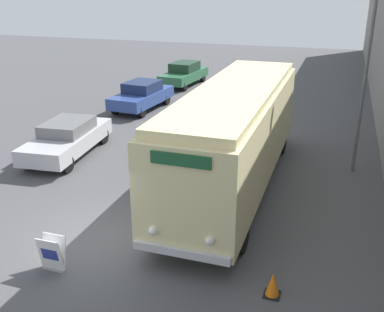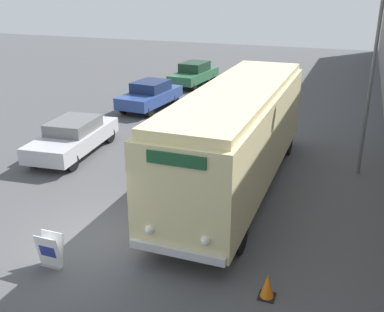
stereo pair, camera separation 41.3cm
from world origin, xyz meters
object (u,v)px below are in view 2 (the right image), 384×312
object	(u,v)px
parked_car_near	(73,136)
parked_car_mid	(150,95)
streetlamp	(376,46)
traffic_cone	(267,286)
sign_board	(50,251)
vintage_bus	(238,133)
parked_car_far	(194,74)

from	to	relation	value
parked_car_near	parked_car_mid	world-z (taller)	parked_car_mid
streetlamp	traffic_cone	bearing A→B (deg)	-101.94
streetlamp	parked_car_mid	distance (m)	12.54
sign_board	parked_car_near	xyz separation A→B (m)	(-3.87, 6.67, 0.29)
sign_board	streetlamp	size ratio (longest dim) A/B	0.12
vintage_bus	parked_car_mid	xyz separation A→B (m)	(-6.94, 8.04, -1.15)
streetlamp	traffic_cone	xyz separation A→B (m)	(-1.67, -7.88, -4.17)
parked_car_near	vintage_bus	bearing A→B (deg)	-12.35
sign_board	parked_car_far	bearing A→B (deg)	100.73
streetlamp	parked_car_near	bearing A→B (deg)	-169.93
streetlamp	parked_car_far	distance (m)	16.22
vintage_bus	parked_car_near	world-z (taller)	vintage_bus
parked_car_far	vintage_bus	bearing A→B (deg)	-59.90
parked_car_near	streetlamp	bearing A→B (deg)	4.48
vintage_bus	parked_car_near	size ratio (longest dim) A/B	2.18
sign_board	parked_car_near	bearing A→B (deg)	120.15
sign_board	parked_car_near	distance (m)	7.72
traffic_cone	parked_car_mid	bearing A→B (deg)	124.41
parked_car_mid	parked_car_far	distance (m)	6.38
vintage_bus	streetlamp	world-z (taller)	streetlamp
streetlamp	parked_car_near	size ratio (longest dim) A/B	1.46
vintage_bus	sign_board	size ratio (longest dim) A/B	11.94
sign_board	vintage_bus	bearing A→B (deg)	63.21
sign_board	traffic_cone	distance (m)	5.12
streetlamp	traffic_cone	distance (m)	9.07
streetlamp	parked_car_far	world-z (taller)	streetlamp
parked_car_near	parked_car_far	world-z (taller)	parked_car_far
parked_car_mid	streetlamp	bearing A→B (deg)	-21.79
streetlamp	parked_car_near	distance (m)	11.41
sign_board	parked_car_mid	xyz separation A→B (m)	(-3.98, 13.90, 0.34)
sign_board	parked_car_far	size ratio (longest dim) A/B	0.19
traffic_cone	streetlamp	bearing A→B (deg)	78.06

